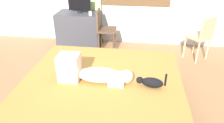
% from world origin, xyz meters
% --- Properties ---
extents(ground_plane, '(16.00, 16.00, 0.00)m').
position_xyz_m(ground_plane, '(0.00, 0.00, 0.00)').
color(ground_plane, olive).
extents(bed, '(2.09, 1.95, 0.44)m').
position_xyz_m(bed, '(0.09, 0.06, 0.22)').
color(bed, brown).
rests_on(bed, ground).
extents(person_lying, '(0.94, 0.28, 0.34)m').
position_xyz_m(person_lying, '(-0.04, 0.01, 0.56)').
color(person_lying, silver).
rests_on(person_lying, bed).
extents(cat, '(0.36, 0.15, 0.21)m').
position_xyz_m(cat, '(0.70, -0.05, 0.51)').
color(cat, black).
rests_on(cat, bed).
extents(desk, '(0.90, 0.56, 0.74)m').
position_xyz_m(desk, '(-0.76, 2.05, 0.37)').
color(desk, '#38383D').
rests_on(desk, ground).
extents(tv_monitor, '(0.48, 0.10, 0.35)m').
position_xyz_m(tv_monitor, '(-0.72, 2.05, 0.92)').
color(tv_monitor, black).
rests_on(tv_monitor, desk).
extents(cup, '(0.07, 0.07, 0.08)m').
position_xyz_m(cup, '(-0.46, 1.89, 0.78)').
color(cup, white).
rests_on(cup, desk).
extents(chair_by_desk, '(0.40, 0.40, 0.86)m').
position_xyz_m(chair_by_desk, '(-0.20, 1.87, 0.51)').
color(chair_by_desk, '#4C3828').
rests_on(chair_by_desk, ground).
extents(chair_spare, '(0.54, 0.54, 0.86)m').
position_xyz_m(chair_spare, '(1.69, 1.67, 0.51)').
color(chair_spare, tan).
rests_on(chair_spare, ground).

